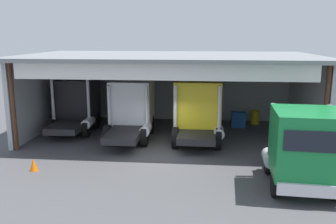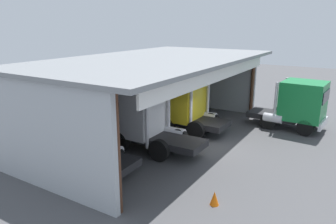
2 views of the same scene
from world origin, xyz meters
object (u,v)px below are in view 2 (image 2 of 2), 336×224
object	(u,v)px
truck_white_left_bay	(143,118)
truck_yellow_center_left_bay	(185,103)
truck_green_center_bay	(298,104)
tool_cart	(161,107)
oil_drum	(159,103)
traffic_cone	(214,198)
truck_black_center_right_bay	(75,135)

from	to	relation	value
truck_white_left_bay	truck_yellow_center_left_bay	bearing A→B (deg)	-8.03
truck_green_center_bay	tool_cart	size ratio (longest dim) A/B	4.94
truck_white_left_bay	truck_green_center_bay	world-z (taller)	truck_white_left_bay
truck_yellow_center_left_bay	oil_drum	world-z (taller)	truck_yellow_center_left_bay
truck_green_center_bay	tool_cart	distance (m)	9.83
truck_green_center_bay	truck_white_left_bay	bearing A→B (deg)	-36.05
truck_green_center_bay	traffic_cone	bearing A→B (deg)	-0.87
truck_black_center_right_bay	traffic_cone	world-z (taller)	truck_black_center_right_bay
oil_drum	traffic_cone	world-z (taller)	oil_drum
traffic_cone	tool_cart	bearing A→B (deg)	41.75
traffic_cone	oil_drum	bearing A→B (deg)	41.50
truck_white_left_bay	oil_drum	distance (m)	8.77
truck_green_center_bay	traffic_cone	world-z (taller)	truck_green_center_bay
truck_yellow_center_left_bay	tool_cart	distance (m)	4.60
truck_green_center_bay	oil_drum	distance (m)	10.72
truck_black_center_right_bay	truck_green_center_bay	distance (m)	14.10
truck_black_center_right_bay	truck_yellow_center_left_bay	bearing A→B (deg)	-14.80
truck_white_left_bay	truck_green_center_bay	size ratio (longest dim) A/B	1.06
truck_yellow_center_left_bay	truck_green_center_bay	xyz separation A→B (m)	(4.09, -6.10, -0.12)
truck_black_center_right_bay	truck_green_center_bay	world-z (taller)	truck_black_center_right_bay
truck_black_center_right_bay	truck_yellow_center_left_bay	world-z (taller)	truck_yellow_center_left_bay
truck_black_center_right_bay	truck_white_left_bay	bearing A→B (deg)	-19.94
tool_cart	traffic_cone	size ratio (longest dim) A/B	1.79
truck_green_center_bay	truck_yellow_center_left_bay	bearing A→B (deg)	-52.43
truck_white_left_bay	tool_cart	xyz separation A→B (m)	(6.48, 3.02, -1.25)
truck_green_center_bay	oil_drum	xyz separation A→B (m)	(-0.27, 10.64, -1.26)
truck_yellow_center_left_bay	oil_drum	size ratio (longest dim) A/B	4.74
truck_white_left_bay	oil_drum	size ratio (longest dim) A/B	5.81
truck_white_left_bay	truck_green_center_bay	distance (m)	10.35
truck_yellow_center_left_bay	tool_cart	xyz separation A→B (m)	(2.61, 3.54, -1.33)
truck_yellow_center_left_bay	oil_drum	xyz separation A→B (m)	(3.82, 4.54, -1.38)
tool_cart	oil_drum	bearing A→B (deg)	39.42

